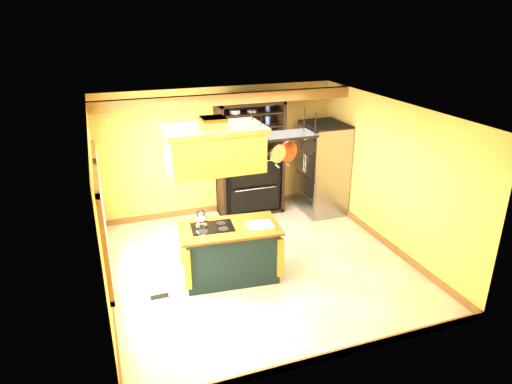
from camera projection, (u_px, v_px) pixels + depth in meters
floor at (259, 264)px, 7.95m from camera, size 5.00×5.00×0.00m
ceiling at (260, 111)px, 6.95m from camera, size 5.00×5.00×0.00m
wall_back at (219, 151)px, 9.64m from camera, size 5.00×0.02×2.70m
wall_front at (334, 269)px, 5.27m from camera, size 5.00×0.02×2.70m
wall_left at (99, 214)px, 6.67m from camera, size 0.02×5.00×2.70m
wall_right at (389, 175)px, 8.23m from camera, size 0.02×5.00×2.70m
ceiling_beam at (228, 99)px, 8.48m from camera, size 5.00×0.15×0.20m
window_near at (104, 234)px, 5.96m from camera, size 0.06×1.06×1.56m
window_far at (100, 196)px, 7.19m from camera, size 0.06×1.06×1.56m
kitchen_island at (230, 252)px, 7.42m from camera, size 1.67×1.03×1.11m
range_hood at (214, 147)px, 6.69m from camera, size 1.47×0.83×0.80m
pot_rack at (283, 141)px, 7.05m from camera, size 1.03×0.49×0.83m
refrigerator at (322, 170)px, 9.76m from camera, size 0.83×0.98×1.92m
hutch at (249, 171)px, 9.75m from camera, size 1.37×0.62×2.43m
floor_register at (159, 296)px, 7.05m from camera, size 0.28×0.12×0.01m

